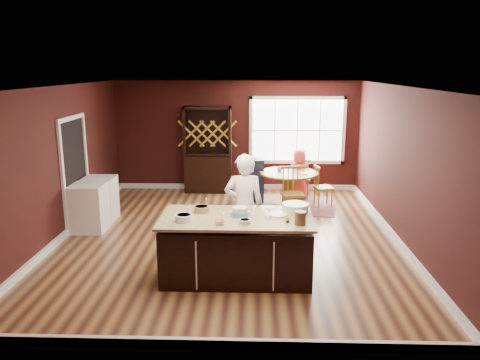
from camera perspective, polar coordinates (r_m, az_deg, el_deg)
name	(u,v)px	position (r m, az deg, el deg)	size (l,w,h in m)	color
room_shell	(228,165)	(8.20, -1.45, 1.90)	(7.00, 7.00, 7.00)	olive
window	(297,130)	(11.63, 6.98, 6.03)	(2.36, 0.10, 1.66)	white
doorway	(75,174)	(9.49, -19.42, 0.73)	(0.08, 1.26, 2.13)	white
kitchen_island	(236,248)	(6.90, -0.43, -8.30)	(2.20, 1.15, 0.92)	black
dining_table	(288,182)	(10.45, 5.93, -0.20)	(1.29, 1.29, 0.75)	brown
baker	(244,207)	(7.43, 0.50, -3.28)	(0.63, 0.41, 1.71)	white
layer_cake	(240,212)	(6.76, 0.01, -3.87)	(0.31, 0.31, 0.13)	silver
bowl_blue	(184,218)	(6.59, -6.87, -4.59)	(0.24, 0.24, 0.09)	silver
bowl_yellow	(202,209)	(6.97, -4.69, -3.53)	(0.23, 0.23, 0.09)	#9E7C4D
bowl_pink	(220,223)	(6.41, -2.51, -5.22)	(0.15, 0.15, 0.05)	silver
bowl_olive	(245,222)	(6.44, 0.59, -5.08)	(0.16, 0.16, 0.06)	beige
drinking_glass	(267,214)	(6.61, 3.35, -4.13)	(0.08, 0.08, 0.16)	silver
dinner_plate	(277,214)	(6.83, 4.59, -4.20)	(0.29, 0.29, 0.02)	#FFEEC3
white_tub	(295,208)	(6.97, 6.76, -3.40)	(0.39, 0.39, 0.13)	silver
stoneware_crock	(300,218)	(6.44, 7.35, -4.61)	(0.16, 0.16, 0.19)	brown
toy_figurine	(288,220)	(6.51, 5.82, -4.84)	(0.05, 0.05, 0.09)	yellow
rug	(288,204)	(10.58, 5.86, -2.98)	(2.04, 1.57, 0.01)	brown
chair_east	(324,186)	(10.47, 10.15, -0.69)	(0.39, 0.37, 0.93)	#96633B
chair_south	(293,192)	(9.65, 6.44, -1.47)	(0.44, 0.42, 1.04)	brown
chair_north	(301,177)	(11.21, 7.46, 0.35)	(0.39, 0.37, 0.93)	olive
seated_woman	(299,174)	(10.96, 7.20, 0.70)	(0.57, 0.37, 1.17)	#E14B43
high_chair	(254,179)	(10.71, 1.74, 0.11)	(0.42, 0.42, 1.03)	#1C2844
toddler	(255,166)	(10.70, 1.83, 1.71)	(0.18, 0.14, 0.26)	#8CA5BF
table_plate	(303,173)	(10.31, 7.65, 0.84)	(0.22, 0.22, 0.02)	beige
table_cup	(279,169)	(10.47, 4.84, 1.34)	(0.12, 0.12, 0.10)	silver
hutch	(208,150)	(11.47, -3.91, 3.71)	(1.14, 0.48, 2.10)	#39240F
washer	(89,208)	(9.23, -17.93, -3.23)	(0.61, 0.59, 0.89)	white
dryer	(100,199)	(9.81, -16.69, -2.20)	(0.61, 0.59, 0.88)	white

